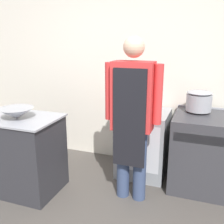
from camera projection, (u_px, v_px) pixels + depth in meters
The scene contains 7 objects.
wall_back at pixel (133, 67), 3.54m from camera, with size 8.00×0.05×2.70m.
prep_counter at pixel (17, 153), 3.03m from camera, with size 1.04×0.63×0.88m.
stove at pixel (213, 153), 3.04m from camera, with size 0.93×0.72×0.90m.
fridge_unit at pixel (143, 143), 3.39m from camera, with size 0.61×0.62×0.84m.
person_cook at pixel (132, 112), 2.69m from camera, with size 0.60×0.24×1.75m.
mixing_bowl at pixel (17, 113), 2.83m from camera, with size 0.37×0.37×0.12m.
stock_pot at pixel (199, 101), 3.06m from camera, with size 0.29×0.29×0.24m.
Camera 1 is at (0.94, -1.44, 1.72)m, focal length 42.00 mm.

